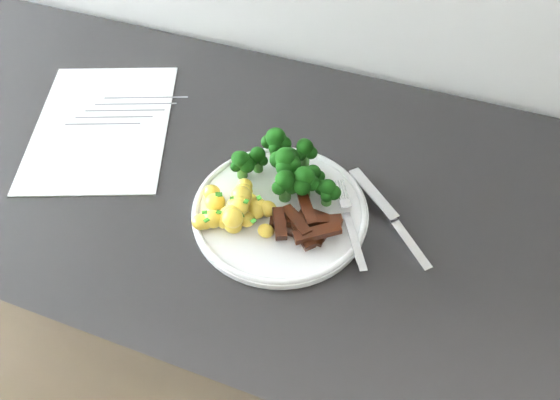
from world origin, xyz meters
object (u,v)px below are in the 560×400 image
at_px(counter, 243,317).
at_px(recipe_paper, 102,125).
at_px(knife, 398,229).
at_px(plate, 280,210).
at_px(broccoli, 288,166).
at_px(fork, 351,227).
at_px(potatoes, 235,209).
at_px(beef_strips, 305,224).

height_order(counter, recipe_paper, recipe_paper).
bearing_deg(counter, knife, -3.35).
bearing_deg(plate, counter, 157.90).
relative_size(broccoli, fork, 1.18).
distance_m(potatoes, beef_strips, 0.10).
xyz_separation_m(counter, plate, (0.10, -0.04, 0.47)).
xyz_separation_m(counter, knife, (0.27, -0.02, 0.47)).
bearing_deg(recipe_paper, fork, -9.37).
relative_size(plate, broccoli, 1.47).
xyz_separation_m(broccoli, fork, (0.11, -0.05, -0.03)).
relative_size(plate, beef_strips, 2.46).
bearing_deg(beef_strips, counter, 157.40).
distance_m(plate, fork, 0.11).
relative_size(plate, knife, 1.68).
height_order(recipe_paper, fork, fork).
bearing_deg(fork, beef_strips, -163.49).
bearing_deg(beef_strips, fork, 16.51).
height_order(broccoli, beef_strips, broccoli).
bearing_deg(potatoes, recipe_paper, 160.01).
bearing_deg(potatoes, beef_strips, 7.63).
height_order(plate, potatoes, potatoes).
xyz_separation_m(counter, potatoes, (0.05, -0.07, 0.48)).
height_order(plate, broccoli, broccoli).
bearing_deg(fork, plate, 179.10).
distance_m(recipe_paper, fork, 0.45).
height_order(plate, beef_strips, beef_strips).
distance_m(recipe_paper, potatoes, 0.31).
height_order(recipe_paper, potatoes, potatoes).
distance_m(plate, broccoli, 0.07).
height_order(recipe_paper, knife, knife).
bearing_deg(counter, plate, -22.10).
bearing_deg(broccoli, potatoes, -119.03).
height_order(recipe_paper, plate, plate).
relative_size(beef_strips, fork, 0.70).
xyz_separation_m(potatoes, knife, (0.22, 0.06, -0.02)).
height_order(counter, knife, knife).
bearing_deg(broccoli, fork, -25.74).
relative_size(counter, knife, 16.30).
height_order(counter, fork, fork).
relative_size(counter, fork, 16.74).
bearing_deg(counter, broccoli, 6.68).
xyz_separation_m(broccoli, potatoes, (-0.05, -0.09, -0.02)).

